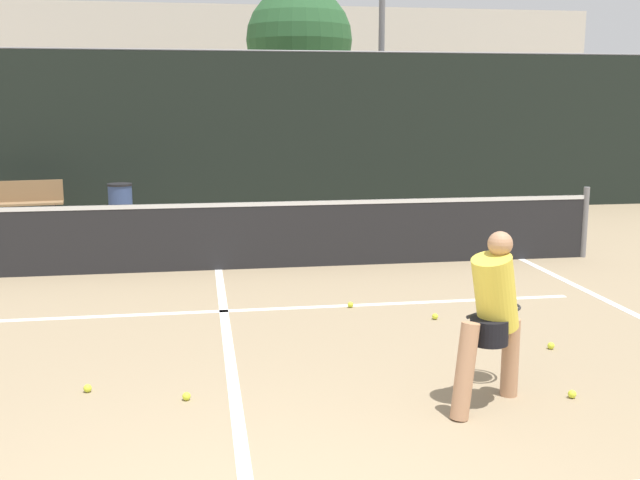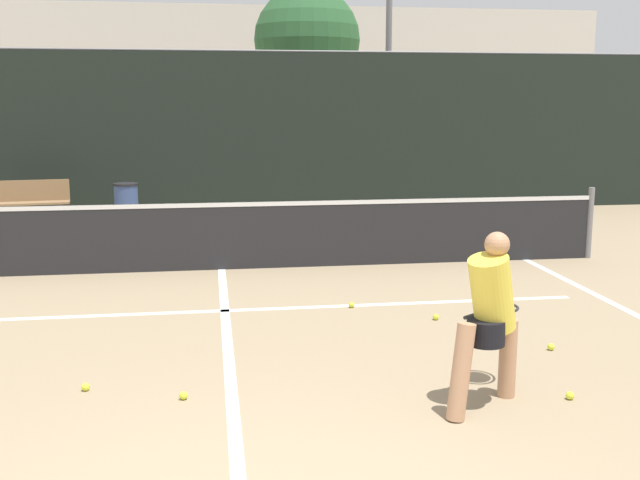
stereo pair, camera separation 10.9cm
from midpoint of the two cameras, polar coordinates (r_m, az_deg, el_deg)
The scene contains 16 objects.
court_service_line at distance 8.55m, azimuth -6.90°, elevation -5.36°, with size 8.25×0.10×0.01m, color white.
court_center_mark at distance 7.51m, azimuth -6.66°, elevation -7.63°, with size 0.10×6.45×0.01m, color white.
net at distance 10.52m, azimuth -7.28°, elevation 0.47°, with size 11.09×0.09×1.07m.
fence_back at distance 15.78m, azimuth -7.80°, elevation 8.06°, with size 24.00×0.06×3.37m.
player_practicing at distance 5.89m, azimuth 13.31°, elevation -5.53°, with size 0.91×1.02×1.38m.
tennis_ball_scattered_0 at distance 8.25m, azimuth 9.19°, elevation -5.81°, with size 0.07×0.07×0.07m, color #D1E033.
tennis_ball_scattered_1 at distance 6.51m, azimuth -16.96°, elevation -10.66°, with size 0.07×0.07×0.07m, color #D1E033.
tennis_ball_scattered_2 at distance 6.40m, azimuth 18.98°, elevation -11.14°, with size 0.07×0.07×0.07m, color #D1E033.
tennis_ball_scattered_3 at distance 6.16m, azimuth -9.85°, elevation -11.60°, with size 0.07×0.07×0.07m, color #D1E033.
tennis_ball_scattered_4 at distance 8.63m, azimuth 2.79°, elevation -4.95°, with size 0.07×0.07×0.07m, color #D1E033.
tennis_ball_scattered_5 at distance 7.54m, azimuth 17.59°, elevation -7.77°, with size 0.07×0.07×0.07m, color #D1E033.
courtside_bench at distance 15.18m, azimuth -21.59°, elevation 2.76°, with size 1.77×0.60×0.86m.
trash_bin at distance 14.69m, azimuth -14.33°, elevation 2.66°, with size 0.47×0.47×0.80m.
parked_car at distance 19.79m, azimuth -9.21°, elevation 5.54°, with size 1.71×3.96×1.55m.
tree_west at distance 24.44m, azimuth -0.86°, elevation 14.92°, with size 3.35×3.35×5.89m.
building_far at distance 35.25m, azimuth -8.27°, elevation 11.93°, with size 36.00×2.40×6.49m, color beige.
Camera 2 is at (-0.12, -3.52, 2.34)m, focal length 42.00 mm.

